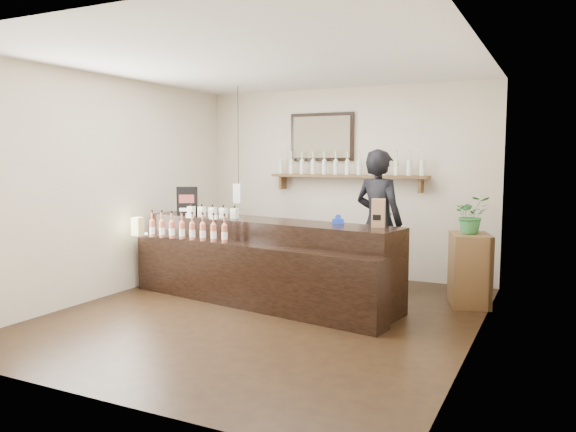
# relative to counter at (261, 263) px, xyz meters

# --- Properties ---
(ground) EXTENTS (5.00, 5.00, 0.00)m
(ground) POSITION_rel_counter_xyz_m (0.37, -0.57, -0.47)
(ground) COLOR black
(ground) RESTS_ON ground
(room_shell) EXTENTS (5.00, 5.00, 5.00)m
(room_shell) POSITION_rel_counter_xyz_m (0.37, -0.57, 1.23)
(room_shell) COLOR beige
(room_shell) RESTS_ON ground
(back_wall_decor) EXTENTS (2.66, 0.96, 1.69)m
(back_wall_decor) POSITION_rel_counter_xyz_m (0.22, 1.81, 1.28)
(back_wall_decor) COLOR brown
(back_wall_decor) RESTS_ON ground
(counter) EXTENTS (3.62, 1.53, 1.16)m
(counter) POSITION_rel_counter_xyz_m (0.00, 0.00, 0.00)
(counter) COLOR black
(counter) RESTS_ON ground
(promo_sign) EXTENTS (0.25, 0.15, 0.39)m
(promo_sign) POSITION_rel_counter_xyz_m (-1.17, 0.10, 0.72)
(promo_sign) COLOR black
(promo_sign) RESTS_ON counter
(paper_bag) EXTENTS (0.16, 0.13, 0.32)m
(paper_bag) POSITION_rel_counter_xyz_m (1.49, 0.04, 0.69)
(paper_bag) COLOR #896342
(paper_bag) RESTS_ON counter
(tape_dispenser) EXTENTS (0.14, 0.08, 0.11)m
(tape_dispenser) POSITION_rel_counter_xyz_m (0.97, 0.13, 0.57)
(tape_dispenser) COLOR #1B3DC1
(tape_dispenser) RESTS_ON counter
(side_cabinet) EXTENTS (0.60, 0.70, 0.87)m
(side_cabinet) POSITION_rel_counter_xyz_m (2.37, 0.91, -0.03)
(side_cabinet) COLOR brown
(side_cabinet) RESTS_ON ground
(potted_plant) EXTENTS (0.52, 0.49, 0.45)m
(potted_plant) POSITION_rel_counter_xyz_m (2.37, 0.91, 0.63)
(potted_plant) COLOR #2B6D32
(potted_plant) RESTS_ON side_cabinet
(shopkeeper) EXTENTS (0.89, 0.72, 2.12)m
(shopkeeper) POSITION_rel_counter_xyz_m (1.20, 0.98, 0.59)
(shopkeeper) COLOR black
(shopkeeper) RESTS_ON ground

